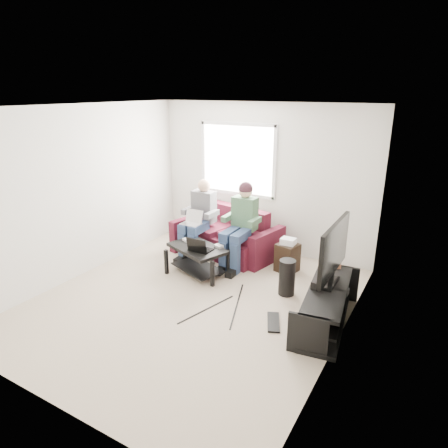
{
  "coord_description": "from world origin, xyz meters",
  "views": [
    {
      "loc": [
        2.84,
        -4.04,
        2.81
      ],
      "look_at": [
        0.17,
        0.6,
        0.98
      ],
      "focal_mm": 32.0,
      "sensor_mm": 36.0,
      "label": 1
    }
  ],
  "objects_px": {
    "sofa": "(228,237)",
    "tv": "(334,250)",
    "tv_stand": "(327,308)",
    "end_table": "(287,256)",
    "coffee_table": "(197,254)",
    "subwoofer": "(287,277)"
  },
  "relations": [
    {
      "from": "tv_stand",
      "to": "tv",
      "type": "bearing_deg",
      "value": 91.47
    },
    {
      "from": "coffee_table",
      "to": "tv_stand",
      "type": "xyz_separation_m",
      "value": [
        2.18,
        -0.39,
        -0.12
      ]
    },
    {
      "from": "end_table",
      "to": "coffee_table",
      "type": "bearing_deg",
      "value": -146.02
    },
    {
      "from": "coffee_table",
      "to": "tv",
      "type": "xyz_separation_m",
      "value": [
        2.18,
        -0.29,
        0.62
      ]
    },
    {
      "from": "sofa",
      "to": "tv",
      "type": "bearing_deg",
      "value": -29.7
    },
    {
      "from": "sofa",
      "to": "coffee_table",
      "type": "bearing_deg",
      "value": -90.56
    },
    {
      "from": "tv",
      "to": "tv_stand",
      "type": "bearing_deg",
      "value": -88.53
    },
    {
      "from": "coffee_table",
      "to": "tv_stand",
      "type": "relative_size",
      "value": 0.68
    },
    {
      "from": "sofa",
      "to": "end_table",
      "type": "relative_size",
      "value": 3.38
    },
    {
      "from": "end_table",
      "to": "tv",
      "type": "bearing_deg",
      "value": -47.98
    },
    {
      "from": "coffee_table",
      "to": "subwoofer",
      "type": "xyz_separation_m",
      "value": [
        1.47,
        0.08,
        -0.08
      ]
    },
    {
      "from": "coffee_table",
      "to": "end_table",
      "type": "distance_m",
      "value": 1.44
    },
    {
      "from": "subwoofer",
      "to": "tv_stand",
      "type": "bearing_deg",
      "value": -33.29
    },
    {
      "from": "tv",
      "to": "sofa",
      "type": "bearing_deg",
      "value": 150.3
    },
    {
      "from": "coffee_table",
      "to": "end_table",
      "type": "xyz_separation_m",
      "value": [
        1.19,
        0.8,
        -0.08
      ]
    },
    {
      "from": "tv",
      "to": "subwoofer",
      "type": "xyz_separation_m",
      "value": [
        -0.71,
        0.36,
        -0.69
      ]
    },
    {
      "from": "coffee_table",
      "to": "tv",
      "type": "relative_size",
      "value": 0.96
    },
    {
      "from": "tv_stand",
      "to": "end_table",
      "type": "relative_size",
      "value": 2.76
    },
    {
      "from": "coffee_table",
      "to": "end_table",
      "type": "relative_size",
      "value": 1.87
    },
    {
      "from": "tv_stand",
      "to": "tv",
      "type": "height_order",
      "value": "tv"
    },
    {
      "from": "subwoofer",
      "to": "end_table",
      "type": "distance_m",
      "value": 0.78
    },
    {
      "from": "sofa",
      "to": "subwoofer",
      "type": "height_order",
      "value": "sofa"
    }
  ]
}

